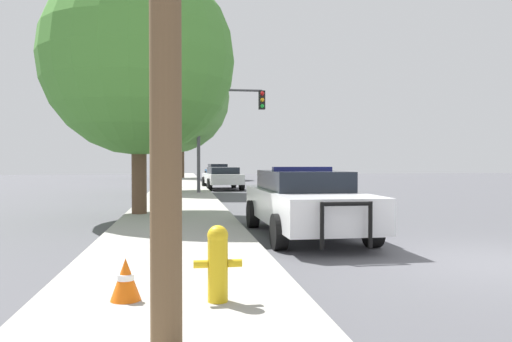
# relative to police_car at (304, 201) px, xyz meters

# --- Properties ---
(ground_plane) EXTENTS (110.00, 110.00, 0.00)m
(ground_plane) POSITION_rel_police_car_xyz_m (2.37, -3.37, -0.76)
(ground_plane) COLOR #4F4F54
(sidewalk_left) EXTENTS (3.00, 110.00, 0.13)m
(sidewalk_left) POSITION_rel_police_car_xyz_m (-2.73, -3.37, -0.69)
(sidewalk_left) COLOR #A3A099
(sidewalk_left) RESTS_ON ground_plane
(police_car) EXTENTS (2.09, 5.19, 1.49)m
(police_car) POSITION_rel_police_car_xyz_m (0.00, 0.00, 0.00)
(police_car) COLOR white
(police_car) RESTS_ON ground_plane
(fire_hydrant) EXTENTS (0.51, 0.22, 0.81)m
(fire_hydrant) POSITION_rel_police_car_xyz_m (-2.25, -5.25, -0.19)
(fire_hydrant) COLOR gold
(fire_hydrant) RESTS_ON sidewalk_left
(traffic_light) EXTENTS (3.27, 0.35, 5.04)m
(traffic_light) POSITION_rel_police_car_xyz_m (-0.56, 13.31, 2.91)
(traffic_light) COLOR #424247
(traffic_light) RESTS_ON sidewalk_left
(car_background_distant) EXTENTS (2.23, 4.41, 1.36)m
(car_background_distant) POSITION_rel_police_car_xyz_m (0.59, 35.65, -0.03)
(car_background_distant) COLOR navy
(car_background_distant) RESTS_ON ground_plane
(car_background_midblock) EXTENTS (2.24, 4.56, 1.27)m
(car_background_midblock) POSITION_rel_police_car_xyz_m (-0.34, 18.12, -0.06)
(car_background_midblock) COLOR silver
(car_background_midblock) RESTS_ON ground_plane
(tree_sidewalk_near) EXTENTS (5.42, 5.42, 7.08)m
(tree_sidewalk_near) POSITION_rel_police_car_xyz_m (-3.83, 3.95, 3.73)
(tree_sidewalk_near) COLOR brown
(tree_sidewalk_near) RESTS_ON sidewalk_left
(tree_sidewalk_far) EXTENTS (6.22, 6.22, 8.75)m
(tree_sidewalk_far) POSITION_rel_police_car_xyz_m (-2.65, 34.56, 5.00)
(tree_sidewalk_far) COLOR brown
(tree_sidewalk_far) RESTS_ON sidewalk_left
(tree_sidewalk_mid) EXTENTS (5.66, 5.66, 7.55)m
(tree_sidewalk_mid) POSITION_rel_police_car_xyz_m (-3.07, 14.71, 4.09)
(tree_sidewalk_mid) COLOR brown
(tree_sidewalk_mid) RESTS_ON sidewalk_left
(traffic_cone) EXTENTS (0.32, 0.32, 0.45)m
(traffic_cone) POSITION_rel_police_car_xyz_m (-3.22, -5.06, -0.40)
(traffic_cone) COLOR orange
(traffic_cone) RESTS_ON sidewalk_left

